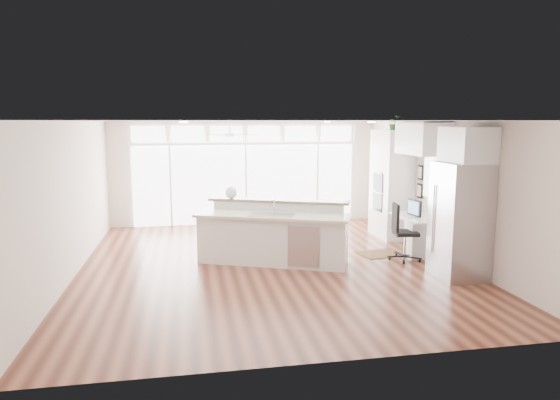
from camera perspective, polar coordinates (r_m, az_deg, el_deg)
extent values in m
cube|color=#472116|center=(9.59, -1.16, -7.39)|extent=(7.00, 8.00, 0.02)
cube|color=white|center=(9.21, -1.21, 9.02)|extent=(7.00, 8.00, 0.02)
cube|color=beige|center=(13.24, -3.97, 3.12)|extent=(7.00, 0.04, 2.70)
cube|color=beige|center=(5.46, 5.58, -5.26)|extent=(7.00, 0.04, 2.70)
cube|color=beige|center=(9.41, -22.73, 0.07)|extent=(0.04, 8.00, 2.70)
cube|color=beige|center=(10.45, 18.13, 1.14)|extent=(0.04, 8.00, 2.70)
cube|color=silver|center=(13.21, -3.92, 1.80)|extent=(5.80, 0.06, 2.08)
cube|color=silver|center=(13.11, -3.99, 7.58)|extent=(5.90, 0.06, 0.40)
cube|color=white|center=(10.67, 17.23, 2.42)|extent=(0.04, 0.85, 0.85)
cube|color=white|center=(11.93, -5.78, 7.90)|extent=(1.16, 1.16, 0.32)
cube|color=#F2E5CE|center=(9.40, -1.41, 8.90)|extent=(3.40, 3.00, 0.02)
cube|color=white|center=(11.92, 12.60, 1.80)|extent=(0.64, 1.20, 2.50)
cube|color=white|center=(10.71, 15.37, -3.83)|extent=(0.72, 1.30, 0.76)
cube|color=white|center=(10.48, 16.02, 6.76)|extent=(0.64, 1.30, 0.64)
cube|color=#A7A6AB|center=(9.15, 19.89, -2.22)|extent=(0.76, 0.90, 2.00)
cube|color=white|center=(9.03, 20.65, 5.92)|extent=(0.64, 0.90, 0.60)
cube|color=black|center=(11.23, 15.74, 2.03)|extent=(0.06, 0.22, 0.80)
cube|color=white|center=(9.53, -0.83, -3.82)|extent=(3.13, 2.15, 1.16)
cube|color=#332010|center=(10.50, 11.40, -6.03)|extent=(0.98, 0.81, 0.01)
cube|color=black|center=(10.03, 14.17, -3.61)|extent=(0.65, 0.62, 1.11)
sphere|color=silver|center=(10.03, -5.61, 0.87)|extent=(0.33, 0.33, 0.24)
cube|color=black|center=(10.56, 15.11, -0.85)|extent=(0.14, 0.46, 0.37)
cube|color=silver|center=(10.52, 14.23, -1.84)|extent=(0.14, 0.33, 0.02)
imported|color=#2F5F28|center=(11.84, 12.83, 8.43)|extent=(0.33, 0.36, 0.25)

